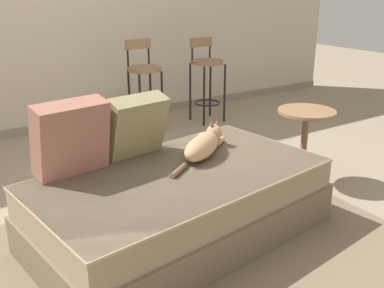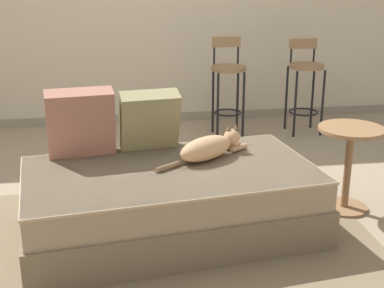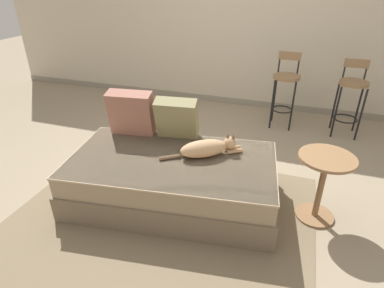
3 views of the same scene
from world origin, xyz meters
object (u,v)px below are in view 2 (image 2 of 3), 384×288
(bar_stool_by_doorway, at_px, (305,78))
(throw_pillow_corner, at_px, (81,123))
(throw_pillow_middle, at_px, (149,120))
(cat, at_px, (209,147))
(side_table, at_px, (349,157))
(couch, at_px, (171,200))
(bar_stool_near_window, at_px, (228,79))

(bar_stool_by_doorway, bearing_deg, throw_pillow_corner, -141.86)
(throw_pillow_middle, relative_size, cat, 0.63)
(side_table, bearing_deg, throw_pillow_middle, 170.65)
(couch, xyz_separation_m, throw_pillow_middle, (-0.10, 0.39, 0.42))
(throw_pillow_corner, bearing_deg, throw_pillow_middle, 7.69)
(couch, height_order, bar_stool_by_doorway, bar_stool_by_doorway)
(throw_pillow_corner, distance_m, cat, 0.85)
(bar_stool_near_window, height_order, side_table, bar_stool_near_window)
(throw_pillow_middle, xyz_separation_m, cat, (0.37, -0.24, -0.13))
(couch, distance_m, cat, 0.42)
(throw_pillow_corner, distance_m, bar_stool_near_window, 2.13)
(couch, relative_size, throw_pillow_middle, 4.57)
(throw_pillow_middle, xyz_separation_m, bar_stool_by_doorway, (1.67, 1.60, -0.09))
(couch, xyz_separation_m, side_table, (1.24, 0.17, 0.17))
(bar_stool_by_doorway, bearing_deg, couch, -128.34)
(throw_pillow_middle, distance_m, bar_stool_by_doorway, 2.32)
(throw_pillow_corner, distance_m, throw_pillow_middle, 0.45)
(cat, height_order, bar_stool_by_doorway, bar_stool_by_doorway)
(throw_pillow_corner, bearing_deg, bar_stool_near_window, 51.32)
(throw_pillow_corner, relative_size, bar_stool_near_window, 0.47)
(throw_pillow_corner, relative_size, side_table, 0.76)
(throw_pillow_corner, xyz_separation_m, side_table, (1.78, -0.16, -0.27))
(cat, bearing_deg, throw_pillow_middle, 147.46)
(bar_stool_near_window, bearing_deg, throw_pillow_middle, -118.92)
(throw_pillow_middle, distance_m, cat, 0.46)
(bar_stool_by_doorway, distance_m, side_table, 1.86)
(couch, xyz_separation_m, bar_stool_by_doorway, (1.57, 1.99, 0.33))
(throw_pillow_middle, xyz_separation_m, bar_stool_near_window, (0.89, 1.60, -0.07))
(cat, bearing_deg, bar_stool_near_window, 74.31)
(couch, relative_size, bar_stool_near_window, 1.98)
(couch, distance_m, throw_pillow_corner, 0.77)
(bar_stool_by_doorway, bearing_deg, throw_pillow_middle, -136.21)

